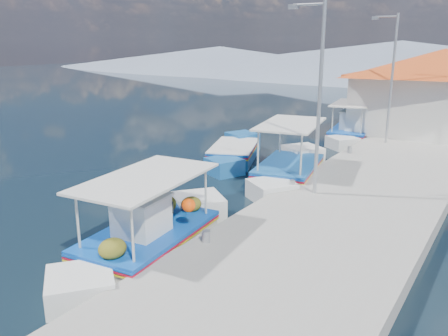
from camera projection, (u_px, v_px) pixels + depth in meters
The scene contains 10 objects.
ground at pixel (167, 199), 15.89m from camera, with size 160.00×160.00×0.00m, color black.
quay at pixel (386, 177), 17.57m from camera, with size 5.00×44.00×0.50m, color gray.
bollards at pixel (327, 163), 17.96m from camera, with size 0.20×17.20×0.30m.
main_caique at pixel (151, 236), 11.81m from camera, with size 2.49×6.93×2.30m.
caique_green_canopy at pixel (290, 171), 17.88m from camera, with size 2.87×6.67×2.54m.
caique_blue_hull at pixel (235, 154), 20.84m from camera, with size 3.29×5.81×1.11m.
caique_far at pixel (351, 132), 25.16m from camera, with size 2.50×6.40×2.27m.
harbor_building at pixel (441, 90), 23.99m from camera, with size 10.49×10.49×4.40m.
lamp_post_near at pixel (317, 90), 14.09m from camera, with size 1.21×0.14×6.00m.
lamp_post_far at pixel (390, 72), 21.35m from camera, with size 1.21×0.14×6.00m.
Camera 1 is at (9.85, -11.49, 5.34)m, focal length 36.69 mm.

